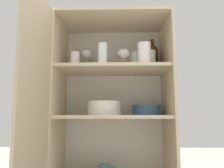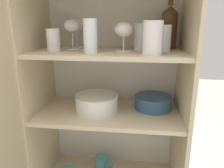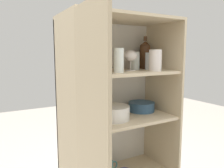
% 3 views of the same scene
% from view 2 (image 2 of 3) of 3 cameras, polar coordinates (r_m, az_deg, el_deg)
% --- Properties ---
extents(cupboard_back_panel, '(0.75, 0.02, 1.44)m').
position_cam_2_polar(cupboard_back_panel, '(1.36, 0.36, -6.74)').
color(cupboard_back_panel, silver).
rests_on(cupboard_back_panel, ground_plane).
extents(cupboard_side_left, '(0.02, 0.41, 1.44)m').
position_cam_2_polar(cupboard_side_left, '(1.28, -17.53, -9.06)').
color(cupboard_side_left, '#CCB793').
rests_on(cupboard_side_left, ground_plane).
extents(cupboard_side_right, '(0.02, 0.41, 1.44)m').
position_cam_2_polar(cupboard_side_right, '(1.19, 17.36, -10.95)').
color(cupboard_side_right, '#CCB793').
rests_on(cupboard_side_right, ground_plane).
extents(shelf_board_middle, '(0.72, 0.37, 0.02)m').
position_cam_2_polar(shelf_board_middle, '(1.15, -0.78, -7.49)').
color(shelf_board_middle, beige).
extents(shelf_board_upper, '(0.72, 0.37, 0.02)m').
position_cam_2_polar(shelf_board_upper, '(1.07, -0.84, 8.22)').
color(shelf_board_upper, beige).
extents(tumbler_glass_0, '(0.06, 0.06, 0.15)m').
position_cam_2_polar(tumbler_glass_0, '(0.98, -5.65, 12.35)').
color(tumbler_glass_0, white).
rests_on(tumbler_glass_0, shelf_board_upper).
extents(tumbler_glass_1, '(0.06, 0.06, 0.10)m').
position_cam_2_polar(tumbler_glass_1, '(1.08, -15.04, 11.10)').
color(tumbler_glass_1, silver).
rests_on(tumbler_glass_1, shelf_board_upper).
extents(tumbler_glass_2, '(0.07, 0.07, 0.12)m').
position_cam_2_polar(tumbler_glass_2, '(1.05, 13.13, 11.58)').
color(tumbler_glass_2, white).
rests_on(tumbler_glass_2, shelf_board_upper).
extents(tumbler_glass_3, '(0.08, 0.08, 0.14)m').
position_cam_2_polar(tumbler_glass_3, '(0.93, 10.57, 11.77)').
color(tumbler_glass_3, silver).
rests_on(tumbler_glass_3, shelf_board_upper).
extents(tumbler_glass_4, '(0.06, 0.06, 0.13)m').
position_cam_2_polar(tumbler_glass_4, '(1.09, 7.46, 12.12)').
color(tumbler_glass_4, white).
rests_on(tumbler_glass_4, shelf_board_upper).
extents(wine_glass_0, '(0.08, 0.08, 0.15)m').
position_cam_2_polar(wine_glass_0, '(1.22, -9.25, 14.56)').
color(wine_glass_0, white).
rests_on(wine_glass_0, shelf_board_upper).
extents(wine_glass_1, '(0.08, 0.08, 0.15)m').
position_cam_2_polar(wine_glass_1, '(1.13, -10.42, 14.34)').
color(wine_glass_1, silver).
rests_on(wine_glass_1, shelf_board_upper).
extents(wine_glass_2, '(0.09, 0.09, 0.13)m').
position_cam_2_polar(wine_glass_2, '(1.03, 3.06, 13.79)').
color(wine_glass_2, silver).
rests_on(wine_glass_2, shelf_board_upper).
extents(wine_bottle, '(0.08, 0.08, 0.24)m').
position_cam_2_polar(wine_bottle, '(1.17, 14.69, 14.18)').
color(wine_bottle, '#4C2D19').
rests_on(wine_bottle, shelf_board_upper).
extents(plate_stack_white, '(0.22, 0.22, 0.09)m').
position_cam_2_polar(plate_stack_white, '(1.13, -3.98, -5.01)').
color(plate_stack_white, silver).
rests_on(plate_stack_white, shelf_board_middle).
extents(mixing_bowl_large, '(0.19, 0.19, 0.07)m').
position_cam_2_polar(mixing_bowl_large, '(1.19, 10.69, -4.56)').
color(mixing_bowl_large, '#33567A').
rests_on(mixing_bowl_large, shelf_board_middle).
extents(coffee_mug_extra_1, '(0.12, 0.08, 0.09)m').
position_cam_2_polar(coffee_mug_extra_1, '(1.40, -2.65, -20.09)').
color(coffee_mug_extra_1, teal).
rests_on(coffee_mug_extra_1, shelf_board_lower).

